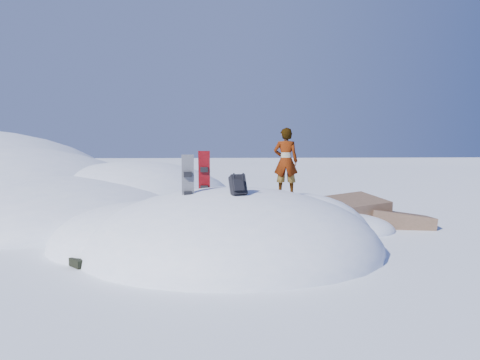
{
  "coord_description": "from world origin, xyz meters",
  "views": [
    {
      "loc": [
        -0.45,
        -10.72,
        2.58
      ],
      "look_at": [
        0.2,
        0.3,
        1.65
      ],
      "focal_mm": 35.0,
      "sensor_mm": 36.0,
      "label": 1
    }
  ],
  "objects": [
    {
      "name": "snowboard_red",
      "position": [
        -0.65,
        0.42,
        1.62
      ],
      "size": [
        0.28,
        0.2,
        1.47
      ],
      "rotation": [
        0.0,
        0.0,
        -0.02
      ],
      "color": "#B00912",
      "rests_on": "snow_mound"
    },
    {
      "name": "gear_pile",
      "position": [
        -3.02,
        -1.01,
        0.1
      ],
      "size": [
        0.81,
        0.71,
        0.21
      ],
      "rotation": [
        0.0,
        0.0,
        0.73
      ],
      "color": "black",
      "rests_on": "ground"
    },
    {
      "name": "ground",
      "position": [
        0.0,
        0.0,
        0.0
      ],
      "size": [
        120.0,
        120.0,
        0.0
      ],
      "primitive_type": "plane",
      "color": "white",
      "rests_on": "ground"
    },
    {
      "name": "rock_outcrop",
      "position": [
        3.72,
        3.01,
        0.01
      ],
      "size": [
        4.68,
        4.41,
        1.68
      ],
      "color": "brown",
      "rests_on": "ground"
    },
    {
      "name": "snow_mound",
      "position": [
        -0.17,
        0.24,
        0.0
      ],
      "size": [
        8.0,
        6.0,
        3.0
      ],
      "color": "white",
      "rests_on": "ground"
    },
    {
      "name": "backpack",
      "position": [
        0.09,
        -0.81,
        1.63
      ],
      "size": [
        0.42,
        0.49,
        0.53
      ],
      "rotation": [
        0.0,
        0.0,
        0.3
      ],
      "color": "black",
      "rests_on": "snow_mound"
    },
    {
      "name": "person",
      "position": [
        1.33,
        0.56,
        2.09
      ],
      "size": [
        0.66,
        0.5,
        1.62
      ],
      "primitive_type": "imported",
      "rotation": [
        0.0,
        0.0,
        2.93
      ],
      "color": "slate",
      "rests_on": "snow_mound"
    },
    {
      "name": "snowboard_dark",
      "position": [
        -1.0,
        -0.48,
        1.58
      ],
      "size": [
        0.27,
        0.16,
        1.43
      ],
      "rotation": [
        0.0,
        0.0,
        0.12
      ],
      "color": "black",
      "rests_on": "snow_mound"
    }
  ]
}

